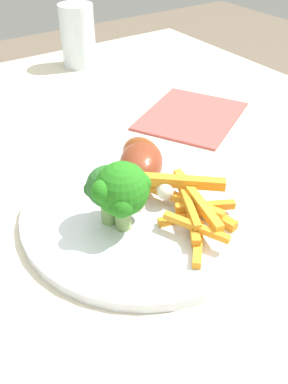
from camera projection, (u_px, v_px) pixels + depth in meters
dining_table at (143, 237)px, 0.61m from camera, size 1.03×0.87×0.71m
dinner_plate at (144, 210)px, 0.49m from camera, size 0.28×0.28×0.01m
broccoli_floret_front at (108, 189)px, 0.43m from camera, size 0.05×0.04×0.07m
broccoli_floret_middle at (122, 189)px, 0.42m from camera, size 0.06×0.07×0.08m
carrot_fries_pile at (191, 205)px, 0.46m from camera, size 0.14×0.10×0.03m
chicken_drumstick_near at (141, 166)px, 0.51m from camera, size 0.12×0.10×0.04m
chicken_drumstick_far at (140, 159)px, 0.52m from camera, size 0.12×0.06×0.04m
water_glass at (78, 36)px, 0.84m from camera, size 0.07×0.07×0.12m
napkin at (191, 116)px, 0.68m from camera, size 0.21×0.22×0.00m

